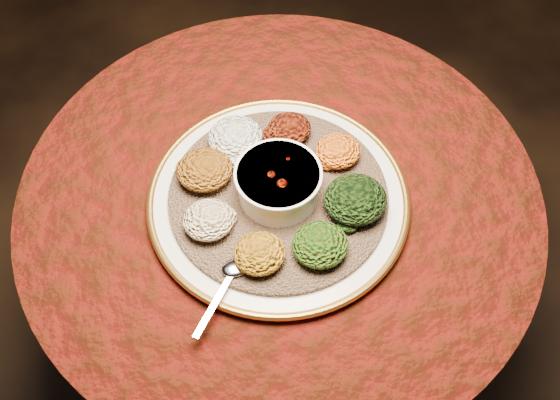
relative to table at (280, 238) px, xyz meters
name	(u,v)px	position (x,y,z in m)	size (l,w,h in m)	color
table	(280,238)	(0.00, 0.00, 0.00)	(0.96, 0.96, 0.73)	black
platter	(278,199)	(-0.01, -0.03, 0.19)	(0.50, 0.50, 0.02)	beige
injera	(278,195)	(-0.01, -0.03, 0.20)	(0.39, 0.39, 0.01)	#886344
stew_bowl	(278,182)	(-0.01, -0.03, 0.24)	(0.15, 0.15, 0.06)	white
spoon	(232,273)	(-0.13, -0.16, 0.21)	(0.12, 0.12, 0.01)	silver
portion_ayib	(235,137)	(-0.05, 0.10, 0.23)	(0.10, 0.10, 0.05)	white
portion_kitfo	(289,129)	(0.05, 0.09, 0.23)	(0.08, 0.08, 0.04)	black
portion_tikil	(338,151)	(0.12, 0.02, 0.23)	(0.08, 0.08, 0.04)	#B8840F
portion_gomen	(355,199)	(0.11, -0.10, 0.23)	(0.11, 0.10, 0.05)	black
portion_mixveg	(320,245)	(0.02, -0.16, 0.23)	(0.09, 0.09, 0.04)	#9E430A
portion_kik	(260,254)	(-0.08, -0.14, 0.23)	(0.09, 0.08, 0.04)	#BF6F10
portion_timatim	(209,220)	(-0.14, -0.06, 0.23)	(0.09, 0.08, 0.04)	maroon
portion_shiro	(205,170)	(-0.12, 0.04, 0.23)	(0.10, 0.09, 0.05)	brown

